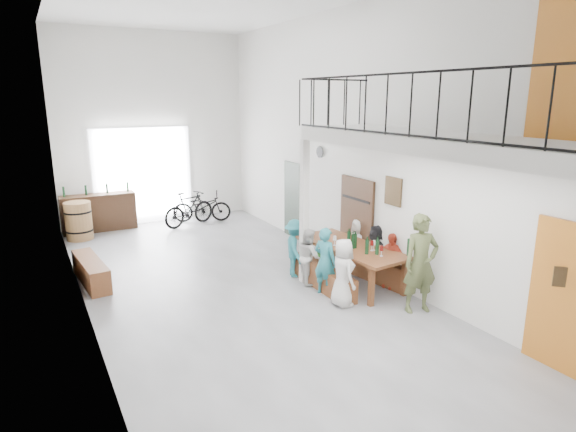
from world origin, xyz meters
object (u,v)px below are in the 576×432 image
bench_inner (322,277)px  side_bench (91,271)px  tasting_table (351,250)px  oak_barrel (79,221)px  host_standing (421,264)px  serving_counter (99,212)px  bicycle_near (202,207)px

bench_inner → side_bench: side_bench is taller
tasting_table → oak_barrel: size_ratio=2.52×
side_bench → host_standing: 6.43m
oak_barrel → serving_counter: 0.91m
host_standing → bicycle_near: host_standing is taller
serving_counter → bicycle_near: 2.88m
bench_inner → oak_barrel: 7.00m
serving_counter → side_bench: bearing=-100.2°
side_bench → serving_counter: bearing=79.6°
oak_barrel → bicycle_near: (3.45, 0.24, -0.05)m
side_bench → serving_counter: size_ratio=0.89×
serving_counter → bicycle_near: (2.85, -0.44, -0.07)m
bench_inner → bicycle_near: size_ratio=1.14×
bench_inner → bicycle_near: (-0.35, 6.12, 0.22)m
tasting_table → oak_barrel: 7.41m
oak_barrel → bench_inner: bearing=-57.1°
tasting_table → serving_counter: bearing=115.2°
side_bench → bicycle_near: (3.60, 3.65, 0.20)m
side_bench → oak_barrel: oak_barrel is taller
bench_inner → host_standing: (0.91, -1.70, 0.65)m
bench_inner → serving_counter: bearing=116.8°
tasting_table → bench_inner: tasting_table is taller
bench_inner → side_bench: bearing=148.8°
tasting_table → side_bench: (-4.58, 2.53, -0.46)m
oak_barrel → serving_counter: size_ratio=0.51×
oak_barrel → tasting_table: bearing=-53.3°
side_bench → serving_counter: (0.75, 4.09, 0.27)m
serving_counter → oak_barrel: bearing=-131.0°
host_standing → tasting_table: bearing=113.7°
serving_counter → bicycle_near: serving_counter is taller
oak_barrel → serving_counter: (0.60, 0.68, 0.02)m
tasting_table → host_standing: host_standing is taller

